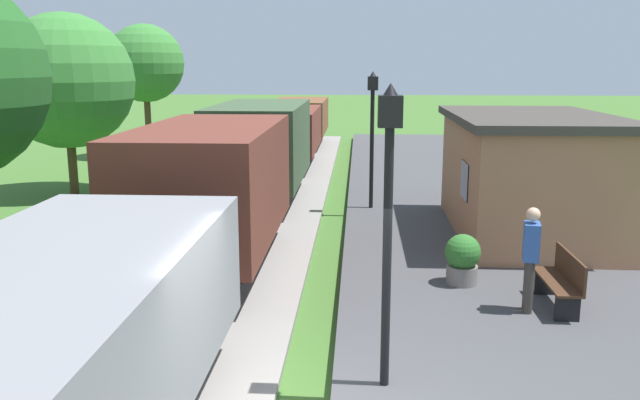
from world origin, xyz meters
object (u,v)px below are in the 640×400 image
at_px(station_hut, 528,174).
at_px(lamp_post_near, 389,183).
at_px(bench_down_platform, 470,181).
at_px(person_waiting, 530,255).
at_px(tree_trackside_far, 66,81).
at_px(freight_train, 259,155).
at_px(potted_planter, 462,258).
at_px(tree_field_left, 145,64).
at_px(lamp_post_far, 372,115).
at_px(bench_near_hut, 562,280).

relative_size(station_hut, lamp_post_near, 1.57).
xyz_separation_m(station_hut, lamp_post_near, (-3.55, -7.60, 1.15)).
distance_m(station_hut, bench_down_platform, 4.37).
xyz_separation_m(person_waiting, tree_trackside_far, (-11.91, 10.12, 2.41)).
xyz_separation_m(freight_train, lamp_post_near, (3.25, -11.22, 1.28)).
bearing_deg(potted_planter, freight_train, 123.11).
bearing_deg(freight_train, tree_field_left, 123.10).
bearing_deg(person_waiting, station_hut, -92.41).
bearing_deg(bench_down_platform, lamp_post_far, -150.05).
bearing_deg(bench_down_platform, station_hut, -82.13).
height_order(station_hut, bench_down_platform, station_hut).
bearing_deg(station_hut, lamp_post_far, 144.64).
bearing_deg(lamp_post_near, bench_down_platform, 75.93).
bearing_deg(tree_field_left, freight_train, -56.90).
distance_m(potted_planter, tree_field_left, 20.96).
relative_size(bench_down_platform, potted_planter, 1.64).
height_order(freight_train, lamp_post_near, lamp_post_near).
relative_size(freight_train, bench_down_platform, 21.73).
distance_m(freight_train, tree_field_left, 12.20).
bearing_deg(tree_field_left, station_hut, -45.64).
relative_size(station_hut, tree_trackside_far, 1.02).
height_order(lamp_post_far, tree_trackside_far, tree_trackside_far).
height_order(bench_near_hut, person_waiting, person_waiting).
distance_m(potted_planter, lamp_post_far, 6.75).
height_order(tree_trackside_far, tree_field_left, tree_field_left).
bearing_deg(bench_near_hut, freight_train, 126.41).
bearing_deg(tree_trackside_far, station_hut, -21.37).
height_order(bench_near_hut, tree_trackside_far, tree_trackside_far).
bearing_deg(tree_trackside_far, tree_field_left, 91.60).
bearing_deg(lamp_post_near, lamp_post_far, 90.00).
xyz_separation_m(station_hut, tree_trackside_far, (-13.07, 5.11, 1.95)).
height_order(lamp_post_near, tree_field_left, tree_field_left).
relative_size(freight_train, lamp_post_near, 8.81).
relative_size(station_hut, tree_field_left, 0.99).
height_order(bench_down_platform, tree_field_left, tree_field_left).
height_order(station_hut, lamp_post_far, lamp_post_far).
height_order(bench_near_hut, bench_down_platform, same).
xyz_separation_m(bench_near_hut, potted_planter, (-1.43, 1.09, 0.00)).
xyz_separation_m(bench_near_hut, lamp_post_far, (-2.96, 7.32, 2.08)).
relative_size(tree_trackside_far, tree_field_left, 0.98).
xyz_separation_m(freight_train, lamp_post_far, (3.25, -1.10, 1.28)).
xyz_separation_m(person_waiting, potted_planter, (-0.85, 1.29, -0.46)).
distance_m(freight_train, tree_trackside_far, 6.77).
xyz_separation_m(tree_trackside_far, tree_field_left, (-0.24, 8.49, 0.52)).
relative_size(bench_down_platform, lamp_post_far, 0.41).
xyz_separation_m(freight_train, potted_planter, (4.79, -7.34, -0.80)).
bearing_deg(lamp_post_far, potted_planter, -76.17).
xyz_separation_m(lamp_post_far, tree_field_left, (-9.76, 11.09, 1.32)).
xyz_separation_m(station_hut, lamp_post_far, (-3.55, 2.52, 1.15)).
xyz_separation_m(station_hut, potted_planter, (-2.01, -3.72, -0.93)).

